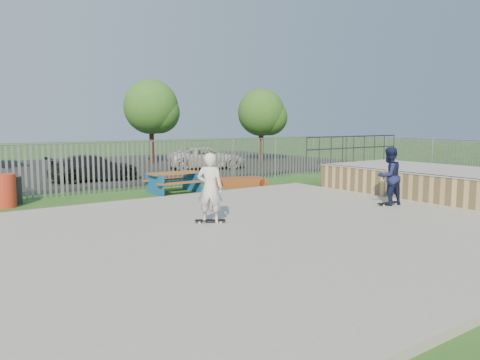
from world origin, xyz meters
TOP-DOWN VIEW (x-y plane):
  - ground at (0.00, 0.00)m, footprint 120.00×120.00m
  - concrete_slab at (0.00, 0.00)m, footprint 15.00×12.00m
  - quarter_pipe at (9.50, 1.04)m, footprint 5.50×7.05m
  - fence at (1.00, 4.59)m, footprint 26.04×16.02m
  - picnic_table at (2.21, 7.36)m, footprint 1.97×1.63m
  - funbox at (5.32, 7.27)m, footprint 2.22×1.72m
  - trash_bin_red at (-3.77, 7.72)m, footprint 0.66×0.66m
  - trash_bin_grey at (-3.45, 8.26)m, footprint 0.57×0.57m
  - parking_lot at (0.00, 19.00)m, footprint 40.00×18.00m
  - car_dark at (0.89, 12.91)m, footprint 4.35×2.06m
  - car_white at (8.28, 14.83)m, footprint 5.07×3.39m
  - tree_mid at (7.25, 20.26)m, footprint 3.65×3.65m
  - tree_right at (14.37, 17.33)m, footprint 3.33×3.33m
  - skateboard_a at (6.16, 0.20)m, footprint 0.81×0.26m
  - skateboard_b at (0.09, 1.23)m, footprint 0.78×0.60m
  - skater_navy at (6.16, 0.20)m, footprint 0.95×0.77m
  - skater_white at (0.09, 1.23)m, footprint 0.80×0.79m

SIDE VIEW (x-z plane):
  - ground at x=0.00m, z-range 0.00..0.00m
  - parking_lot at x=0.00m, z-range 0.00..0.02m
  - concrete_slab at x=0.00m, z-range 0.00..0.15m
  - skateboard_a at x=6.16m, z-range 0.15..0.23m
  - skateboard_b at x=0.09m, z-range 0.15..0.23m
  - funbox at x=5.32m, z-range 0.00..0.40m
  - picnic_table at x=2.21m, z-range 0.01..0.83m
  - trash_bin_grey at x=-3.45m, z-range 0.00..0.95m
  - trash_bin_red at x=-3.77m, z-range 0.00..1.11m
  - quarter_pipe at x=9.50m, z-range -0.54..1.65m
  - car_dark at x=0.89m, z-range 0.02..1.25m
  - car_white at x=8.28m, z-range 0.02..1.31m
  - fence at x=1.00m, z-range 0.00..2.00m
  - skater_navy at x=6.16m, z-range 0.15..2.00m
  - skater_white at x=0.09m, z-range 0.15..2.00m
  - tree_right at x=14.37m, z-range 0.88..6.02m
  - tree_mid at x=7.25m, z-range 0.98..6.61m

